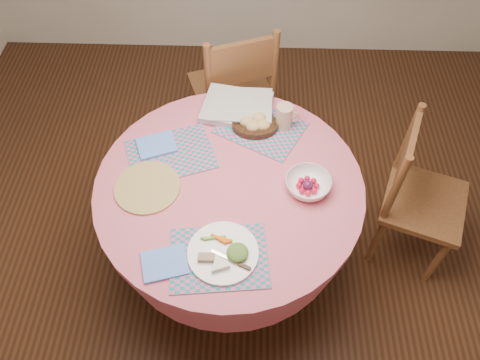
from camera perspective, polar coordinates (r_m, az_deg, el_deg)
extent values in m
plane|color=#331C0F|center=(2.78, -1.05, -9.73)|extent=(4.00, 4.00, 0.00)
cylinder|color=#C35B72|center=(2.15, -1.33, -0.77)|extent=(1.24, 1.24, 0.04)
cone|color=#C35B72|center=(2.29, -1.25, -3.28)|extent=(1.24, 1.24, 0.30)
cylinder|color=black|center=(2.58, -1.12, -7.49)|extent=(0.14, 0.14, 0.44)
cylinder|color=black|center=(2.75, -1.06, -9.44)|extent=(0.56, 0.56, 0.06)
cube|color=brown|center=(2.64, 21.53, -2.59)|extent=(0.53, 0.54, 0.04)
cylinder|color=brown|center=(2.74, 22.93, -8.98)|extent=(0.05, 0.05, 0.43)
cylinder|color=brown|center=(2.94, 23.81, -3.34)|extent=(0.05, 0.05, 0.43)
cylinder|color=brown|center=(2.70, 16.31, -7.01)|extent=(0.05, 0.05, 0.43)
cylinder|color=brown|center=(2.90, 17.72, -1.44)|extent=(0.05, 0.05, 0.43)
cylinder|color=brown|center=(2.33, 18.38, -1.16)|extent=(0.05, 0.05, 0.48)
cylinder|color=brown|center=(2.56, 19.80, 4.69)|extent=(0.05, 0.05, 0.48)
cube|color=brown|center=(2.37, 19.73, 3.37)|extent=(0.15, 0.34, 0.23)
cube|color=brown|center=(2.98, -1.00, 10.90)|extent=(0.59, 0.57, 0.04)
cylinder|color=brown|center=(3.30, 1.30, 10.50)|extent=(0.05, 0.05, 0.47)
cylinder|color=brown|center=(3.23, -5.16, 9.06)|extent=(0.05, 0.05, 0.47)
cylinder|color=brown|center=(3.07, 3.47, 6.19)|extent=(0.05, 0.05, 0.47)
cylinder|color=brown|center=(2.99, -3.39, 4.55)|extent=(0.05, 0.05, 0.47)
cylinder|color=brown|center=(2.71, 4.15, 13.15)|extent=(0.05, 0.05, 0.53)
cylinder|color=brown|center=(2.62, -3.79, 11.51)|extent=(0.05, 0.05, 0.53)
cube|color=brown|center=(2.59, 0.25, 14.14)|extent=(0.37, 0.16, 0.25)
cube|color=#167F7A|center=(1.93, -2.58, -9.42)|extent=(0.43, 0.34, 0.01)
cube|color=#167F7A|center=(2.27, -8.44, 3.12)|extent=(0.48, 0.42, 0.01)
cube|color=#167F7A|center=(2.36, 2.52, 6.38)|extent=(0.49, 0.45, 0.01)
cylinder|color=olive|center=(2.16, -11.24, -0.88)|extent=(0.30, 0.30, 0.01)
cube|color=#598AE7|center=(1.94, -9.17, -10.00)|extent=(0.21, 0.18, 0.01)
cube|color=#598AE7|center=(2.30, -10.13, 4.20)|extent=(0.22, 0.19, 0.01)
cylinder|color=white|center=(1.93, -2.09, -8.84)|extent=(0.29, 0.29, 0.01)
ellipsoid|color=#31521C|center=(1.90, -0.30, -8.80)|extent=(0.09, 0.09, 0.04)
cylinder|color=beige|center=(1.89, -2.52, -10.29)|extent=(0.11, 0.11, 0.02)
cube|color=brown|center=(1.91, -4.14, -9.43)|extent=(0.07, 0.04, 0.02)
cube|color=silver|center=(1.91, -1.54, -9.49)|extent=(0.14, 0.08, 0.00)
cylinder|color=black|center=(2.34, 1.83, 6.68)|extent=(0.23, 0.23, 0.03)
ellipsoid|color=#E7C876|center=(2.32, 0.86, 7.31)|extent=(0.07, 0.06, 0.05)
ellipsoid|color=#E7C876|center=(2.34, 2.36, 7.80)|extent=(0.07, 0.06, 0.05)
ellipsoid|color=#E7C876|center=(2.31, 2.85, 6.91)|extent=(0.07, 0.06, 0.05)
ellipsoid|color=#E7C876|center=(2.30, 1.59, 6.76)|extent=(0.07, 0.06, 0.05)
cylinder|color=tan|center=(2.33, 5.41, 7.72)|extent=(0.08, 0.08, 0.13)
torus|color=tan|center=(2.33, 6.47, 7.68)|extent=(0.07, 0.01, 0.07)
imported|color=white|center=(2.12, 8.28, -0.54)|extent=(0.25, 0.25, 0.06)
sphere|color=red|center=(2.13, 9.32, -0.71)|extent=(0.03, 0.03, 0.03)
sphere|color=red|center=(2.14, 8.96, -0.10)|extent=(0.03, 0.03, 0.03)
sphere|color=red|center=(2.15, 8.20, 0.17)|extent=(0.03, 0.03, 0.03)
sphere|color=red|center=(2.14, 7.46, -0.06)|extent=(0.03, 0.03, 0.03)
sphere|color=red|center=(2.12, 7.18, -0.66)|extent=(0.03, 0.03, 0.03)
sphere|color=red|center=(2.10, 7.53, -1.29)|extent=(0.03, 0.03, 0.03)
sphere|color=red|center=(2.10, 8.31, -1.56)|extent=(0.03, 0.03, 0.03)
sphere|color=red|center=(2.11, 9.06, -1.32)|extent=(0.03, 0.03, 0.03)
sphere|color=#4C1539|center=(2.12, 8.26, -0.64)|extent=(0.05, 0.05, 0.05)
cube|color=silver|center=(2.43, -0.40, 8.87)|extent=(0.38, 0.33, 0.03)
cube|color=silver|center=(2.42, 0.08, 9.22)|extent=(0.33, 0.26, 0.01)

